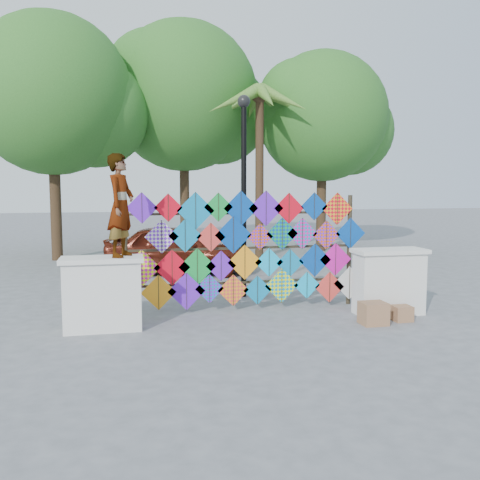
# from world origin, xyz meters

# --- Properties ---
(ground) EXTENTS (80.00, 80.00, 0.00)m
(ground) POSITION_xyz_m (0.00, 0.00, 0.00)
(ground) COLOR gray
(ground) RESTS_ON ground
(parapet_left) EXTENTS (1.40, 0.65, 1.28)m
(parapet_left) POSITION_xyz_m (-2.70, -0.20, 0.65)
(parapet_left) COLOR silver
(parapet_left) RESTS_ON ground
(parapet_right) EXTENTS (1.40, 0.65, 1.28)m
(parapet_right) POSITION_xyz_m (2.70, -0.20, 0.65)
(parapet_right) COLOR silver
(parapet_right) RESTS_ON ground
(kite_rack) EXTENTS (4.96, 0.24, 2.40)m
(kite_rack) POSITION_xyz_m (0.08, 0.72, 1.22)
(kite_rack) COLOR #2D2619
(kite_rack) RESTS_ON ground
(tree_west) EXTENTS (5.85, 5.20, 8.01)m
(tree_west) POSITION_xyz_m (-4.40, 9.03, 5.38)
(tree_west) COLOR #462F1E
(tree_west) RESTS_ON ground
(tree_mid) EXTENTS (6.30, 5.60, 8.61)m
(tree_mid) POSITION_xyz_m (0.11, 11.03, 5.77)
(tree_mid) COLOR #462F1E
(tree_mid) RESTS_ON ground
(tree_east) EXTENTS (5.40, 4.80, 7.42)m
(tree_east) POSITION_xyz_m (5.09, 9.53, 4.99)
(tree_east) COLOR #462F1E
(tree_east) RESTS_ON ground
(palm_tree) EXTENTS (3.62, 3.62, 5.83)m
(palm_tree) POSITION_xyz_m (2.20, 8.00, 4.95)
(palm_tree) COLOR #462F1E
(palm_tree) RESTS_ON ground
(vendor_woman) EXTENTS (0.65, 0.76, 1.77)m
(vendor_woman) POSITION_xyz_m (-2.36, -0.20, 2.17)
(vendor_woman) COLOR #99999E
(vendor_woman) RESTS_ON parapet_left
(sedan) EXTENTS (4.38, 2.58, 1.40)m
(sedan) POSITION_xyz_m (-0.82, 5.45, 0.70)
(sedan) COLOR #50180D
(sedan) RESTS_ON ground
(lamppost) EXTENTS (0.28, 0.28, 4.46)m
(lamppost) POSITION_xyz_m (0.30, 2.00, 2.69)
(lamppost) COLOR black
(lamppost) RESTS_ON ground
(cardboard_box_near) EXTENTS (0.46, 0.40, 0.40)m
(cardboard_box_near) POSITION_xyz_m (2.06, -0.86, 0.20)
(cardboard_box_near) COLOR #A77350
(cardboard_box_near) RESTS_ON ground
(cardboard_box_far) EXTENTS (0.34, 0.31, 0.28)m
(cardboard_box_far) POSITION_xyz_m (2.69, -0.75, 0.14)
(cardboard_box_far) COLOR #A77350
(cardboard_box_far) RESTS_ON ground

